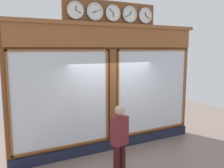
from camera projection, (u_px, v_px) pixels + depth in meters
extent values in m
cube|color=brown|center=(110.00, 89.00, 6.82)|extent=(5.60, 0.30, 3.47)
cube|color=#191E33|center=(112.00, 145.00, 6.91)|extent=(5.60, 0.08, 0.28)
cube|color=brown|center=(113.00, 37.00, 6.44)|extent=(5.49, 0.08, 0.55)
cube|color=brown|center=(112.00, 25.00, 6.41)|extent=(5.71, 0.20, 0.10)
cube|color=silver|center=(153.00, 91.00, 7.35)|extent=(2.45, 0.02, 2.43)
cube|color=brown|center=(155.00, 50.00, 7.15)|extent=(2.55, 0.04, 0.05)
cube|color=brown|center=(153.00, 129.00, 7.51)|extent=(2.55, 0.04, 0.05)
cube|color=brown|center=(184.00, 88.00, 7.90)|extent=(0.05, 0.04, 2.53)
cube|color=brown|center=(118.00, 94.00, 6.76)|extent=(0.05, 0.04, 2.53)
cube|color=silver|center=(62.00, 100.00, 6.04)|extent=(2.45, 0.02, 2.43)
cube|color=brown|center=(61.00, 50.00, 5.84)|extent=(2.55, 0.04, 0.05)
cube|color=brown|center=(64.00, 146.00, 6.21)|extent=(2.55, 0.04, 0.05)
cube|color=brown|center=(9.00, 105.00, 5.45)|extent=(0.05, 0.04, 2.53)
cube|color=brown|center=(107.00, 95.00, 6.60)|extent=(0.05, 0.04, 2.53)
cube|color=brown|center=(112.00, 95.00, 6.68)|extent=(0.20, 0.10, 2.53)
cube|color=brown|center=(112.00, 13.00, 6.40)|extent=(2.73, 0.06, 0.64)
cylinder|color=white|center=(145.00, 16.00, 6.81)|extent=(0.37, 0.02, 0.37)
torus|color=silver|center=(145.00, 16.00, 6.81)|extent=(0.45, 0.05, 0.45)
cube|color=black|center=(145.00, 14.00, 6.79)|extent=(0.03, 0.01, 0.10)
cube|color=black|center=(147.00, 17.00, 6.83)|extent=(0.14, 0.01, 0.10)
sphere|color=black|center=(146.00, 15.00, 6.79)|extent=(0.02, 0.02, 0.02)
cylinder|color=white|center=(130.00, 14.00, 6.57)|extent=(0.37, 0.02, 0.37)
torus|color=silver|center=(130.00, 14.00, 6.57)|extent=(0.46, 0.06, 0.46)
cube|color=black|center=(131.00, 13.00, 6.56)|extent=(0.05, 0.01, 0.10)
cube|color=black|center=(128.00, 16.00, 6.53)|extent=(0.14, 0.01, 0.09)
sphere|color=black|center=(130.00, 14.00, 6.56)|extent=(0.02, 0.02, 0.02)
cylinder|color=white|center=(113.00, 13.00, 6.33)|extent=(0.37, 0.02, 0.37)
torus|color=silver|center=(113.00, 13.00, 6.33)|extent=(0.44, 0.04, 0.44)
cube|color=black|center=(113.00, 15.00, 6.32)|extent=(0.03, 0.01, 0.10)
cube|color=black|center=(111.00, 11.00, 6.28)|extent=(0.12, 0.01, 0.12)
sphere|color=black|center=(113.00, 13.00, 6.32)|extent=(0.02, 0.02, 0.02)
cylinder|color=white|center=(95.00, 12.00, 6.09)|extent=(0.37, 0.02, 0.37)
torus|color=silver|center=(95.00, 12.00, 6.09)|extent=(0.46, 0.06, 0.46)
cube|color=black|center=(94.00, 12.00, 6.06)|extent=(0.10, 0.01, 0.05)
cube|color=black|center=(98.00, 11.00, 6.11)|extent=(0.15, 0.01, 0.07)
sphere|color=black|center=(95.00, 12.00, 6.08)|extent=(0.02, 0.02, 0.02)
cylinder|color=white|center=(75.00, 10.00, 5.85)|extent=(0.37, 0.02, 0.37)
torus|color=silver|center=(76.00, 10.00, 5.85)|extent=(0.44, 0.04, 0.44)
cube|color=black|center=(76.00, 8.00, 5.84)|extent=(0.03, 0.01, 0.10)
cube|color=black|center=(78.00, 12.00, 5.88)|extent=(0.15, 0.01, 0.07)
sphere|color=black|center=(76.00, 10.00, 5.84)|extent=(0.02, 0.02, 0.02)
cylinder|color=#3A1316|center=(116.00, 163.00, 5.21)|extent=(0.14, 0.14, 0.82)
cylinder|color=#3A1316|center=(123.00, 160.00, 5.36)|extent=(0.14, 0.14, 0.82)
cube|color=maroon|center=(120.00, 131.00, 5.18)|extent=(0.41, 0.32, 0.62)
sphere|color=tan|center=(120.00, 110.00, 5.11)|extent=(0.22, 0.22, 0.22)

